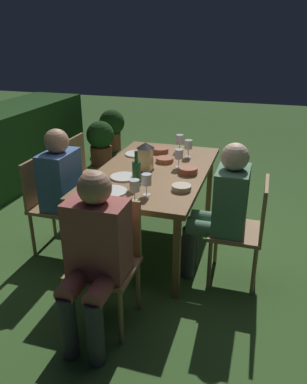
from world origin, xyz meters
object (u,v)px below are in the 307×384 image
wine_glass_c (180,140)px  bowl_salad (182,187)px  plate_c (124,177)px  bowl_dip (188,170)px  person_in_green (222,206)px  wine_glass_e (179,155)px  chair_side_right_b (86,173)px  potted_plant_by_hedge (101,141)px  chair_head_near (108,256)px  bowl_bread (165,160)px  chair_side_right_a (50,200)px  bowl_olives (161,150)px  chair_side_left_a (246,227)px  person_in_rust (94,252)px  dining_table (154,175)px  lantern_centerpiece (146,155)px  person_in_blue (68,187)px  wine_glass_d (188,145)px  green_bottle_on_table (136,173)px  wine_glass_a (147,181)px  wine_glass_b (134,187)px  plate_b (112,191)px  plate_a (137,154)px  potted_plant_corner (112,127)px

wine_glass_c → bowl_salad: 1.06m
plate_c → bowl_dip: bowl_dip is taller
person_in_green → wine_glass_e: bearing=43.8°
person_in_green → bowl_dip: bearing=45.0°
chair_side_right_b → potted_plant_by_hedge: 1.70m
chair_head_near → plate_c: (0.80, 0.18, 0.27)m
wine_glass_e → bowl_bread: bearing=55.7°
bowl_bread → wine_glass_e: bearing=-124.3°
chair_side_right_a → person_in_green: (0.00, -1.54, 0.15)m
chair_side_right_a → bowl_olives: chair_side_right_a is taller
chair_side_left_a → person_in_rust: 1.26m
dining_table → potted_plant_by_hedge: dining_table is taller
person_in_green → lantern_centerpiece: person_in_green is taller
chair_head_near → bowl_olives: (1.57, 0.07, 0.29)m
chair_side_right_a → bowl_salad: bearing=-91.3°
person_in_rust → person_in_blue: bearing=36.9°
person_in_blue → person_in_rust: size_ratio=1.00×
wine_glass_c → potted_plant_by_hedge: (1.35, 1.52, -0.50)m
person_in_rust → chair_side_right_b: bearing=27.9°
person_in_green → bowl_bread: (0.60, 0.63, 0.13)m
wine_glass_d → bowl_bread: bearing=140.7°
chair_head_near → wine_glass_c: bearing=-3.1°
chair_side_right_b → chair_head_near: (-1.45, -0.87, 0.00)m
green_bottle_on_table → bowl_salad: 0.38m
chair_head_near → person_in_rust: 0.25m
dining_table → potted_plant_by_hedge: 2.46m
wine_glass_a → wine_glass_b: size_ratio=1.00×
wine_glass_e → bowl_olives: (0.38, 0.28, -0.09)m
plate_c → potted_plant_by_hedge: plate_c is taller
chair_side_left_a → wine_glass_a: (-0.20, 0.75, 0.38)m
plate_b → dining_table: bearing=-14.7°
dining_table → bowl_dip: size_ratio=9.99×
dining_table → bowl_bread: (0.23, -0.04, 0.08)m
chair_head_near → bowl_dip: (1.05, -0.32, 0.29)m
plate_a → wine_glass_a: bearing=-156.7°
person_in_rust → wine_glass_a: 0.75m
dining_table → person_in_blue: person_in_blue is taller
chair_side_right_a → potted_plant_corner: chair_side_right_a is taller
bowl_salad → chair_head_near: bearing=152.5°
person_in_green → person_in_rust: size_ratio=1.00×
wine_glass_e → plate_b: 0.81m
chair_head_near → wine_glass_b: 0.53m
person_in_blue → person_in_rust: 1.12m
bowl_dip → potted_plant_corner: (2.76, 1.88, -0.38)m
chair_side_right_b → potted_plant_corner: 2.47m
green_bottle_on_table → wine_glass_c: green_bottle_on_table is taller
wine_glass_b → bowl_bread: wine_glass_b is taller
wine_glass_a → wine_glass_b: same height
wine_glass_d → wine_glass_e: same height
person_in_blue → wine_glass_c: 1.27m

